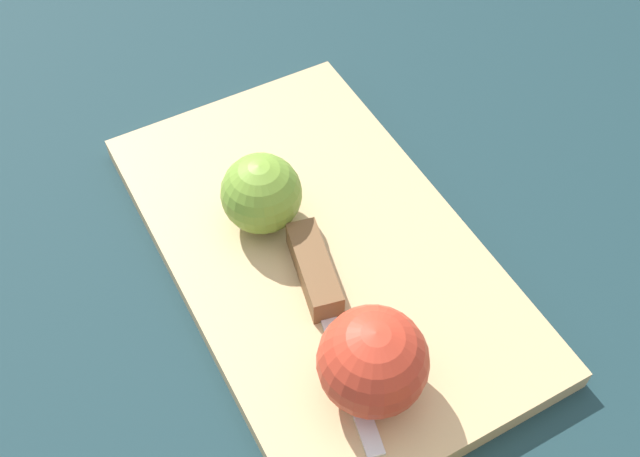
# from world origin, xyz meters

# --- Properties ---
(ground_plane) EXTENTS (4.00, 4.00, 0.00)m
(ground_plane) POSITION_xyz_m (0.00, 0.00, 0.00)
(ground_plane) COLOR #193338
(cutting_board) EXTENTS (0.41, 0.29, 0.02)m
(cutting_board) POSITION_xyz_m (0.00, 0.00, 0.01)
(cutting_board) COLOR tan
(cutting_board) RESTS_ON ground_plane
(apple_half_left) EXTENTS (0.06, 0.06, 0.06)m
(apple_half_left) POSITION_xyz_m (-0.05, -0.02, 0.05)
(apple_half_left) COLOR olive
(apple_half_left) RESTS_ON cutting_board
(apple_half_right) EXTENTS (0.07, 0.07, 0.07)m
(apple_half_right) POSITION_xyz_m (0.12, -0.05, 0.06)
(apple_half_right) COLOR red
(apple_half_right) RESTS_ON cutting_board
(knife) EXTENTS (0.18, 0.09, 0.02)m
(knife) POSITION_xyz_m (0.03, -0.03, 0.03)
(knife) COLOR silver
(knife) RESTS_ON cutting_board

